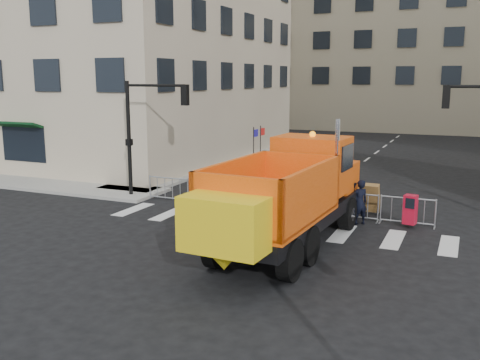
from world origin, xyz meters
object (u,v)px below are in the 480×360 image
at_px(plow_truck, 287,193).
at_px(cop_a, 360,202).
at_px(newspaper_box, 410,209).
at_px(cop_c, 319,196).
at_px(worker, 220,188).
at_px(cop_b, 350,202).

distance_m(plow_truck, cop_a, 4.37).
bearing_deg(newspaper_box, cop_c, -164.80).
bearing_deg(cop_c, cop_a, 145.26).
distance_m(plow_truck, newspaper_box, 5.56).
bearing_deg(newspaper_box, worker, -165.82).
bearing_deg(cop_c, plow_truck, 55.14).
xyz_separation_m(cop_b, worker, (-5.46, -0.20, 0.16)).
xyz_separation_m(cop_a, newspaper_box, (1.83, 0.27, -0.17)).
height_order(plow_truck, cop_c, plow_truck).
height_order(cop_b, worker, worker).
height_order(cop_a, worker, worker).
xyz_separation_m(plow_truck, cop_a, (1.60, 3.94, -0.99)).
distance_m(plow_truck, cop_b, 4.26).
distance_m(worker, newspaper_box, 7.66).
distance_m(cop_b, newspaper_box, 2.20).
bearing_deg(plow_truck, worker, 51.72).
xyz_separation_m(cop_a, worker, (-5.81, -0.20, 0.11)).
bearing_deg(worker, plow_truck, -36.73).
bearing_deg(plow_truck, cop_a, -18.80).
bearing_deg(worker, cop_b, 7.00).
height_order(plow_truck, cop_a, plow_truck).
relative_size(cop_b, worker, 0.99).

